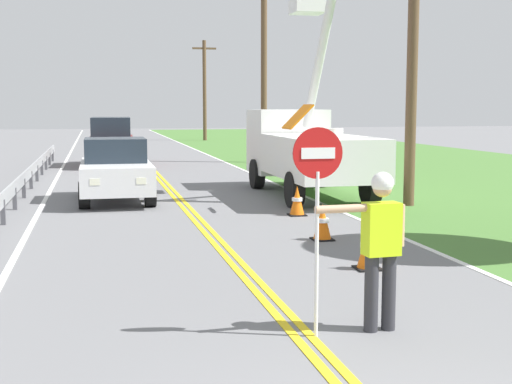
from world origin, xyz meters
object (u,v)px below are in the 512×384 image
at_px(oncoming_sedan_nearest, 116,170).
at_px(utility_pole_far, 205,88).
at_px(flagger_worker, 380,241).
at_px(traffic_cone_lead, 368,248).
at_px(utility_pole_near, 413,45).
at_px(traffic_cone_mid, 322,223).
at_px(oncoming_suv_second, 111,141).
at_px(stop_sign_paddle, 317,185).
at_px(utility_bucket_truck, 305,145).
at_px(traffic_cone_tail, 297,201).
at_px(utility_pole_mid, 264,68).

relative_size(oncoming_sedan_nearest, utility_pole_far, 0.55).
xyz_separation_m(flagger_worker, traffic_cone_lead, (1.03, 2.88, -0.71)).
xyz_separation_m(utility_pole_near, utility_pole_far, (0.25, 36.32, -0.16)).
distance_m(traffic_cone_lead, traffic_cone_mid, 2.48).
bearing_deg(utility_pole_near, flagger_worker, -116.98).
relative_size(flagger_worker, utility_pole_far, 0.24).
bearing_deg(oncoming_suv_second, stop_sign_paddle, -85.95).
bearing_deg(traffic_cone_lead, oncoming_sedan_nearest, 111.75).
relative_size(utility_bucket_truck, traffic_cone_tail, 9.74).
bearing_deg(utility_bucket_truck, traffic_cone_tail, -109.37).
height_order(oncoming_suv_second, traffic_cone_tail, oncoming_suv_second).
distance_m(oncoming_suv_second, utility_pole_near, 16.31).
xyz_separation_m(oncoming_sedan_nearest, traffic_cone_mid, (3.70, -6.61, -0.50)).
bearing_deg(stop_sign_paddle, utility_bucket_truck, 73.71).
distance_m(utility_bucket_truck, traffic_cone_lead, 9.58).
bearing_deg(utility_bucket_truck, utility_pole_near, -55.43).
bearing_deg(utility_bucket_truck, utility_pole_far, 86.22).
xyz_separation_m(flagger_worker, traffic_cone_tail, (1.48, 8.41, -0.71)).
bearing_deg(oncoming_sedan_nearest, traffic_cone_mid, -60.80).
distance_m(flagger_worker, utility_pole_far, 46.08).
bearing_deg(traffic_cone_tail, utility_pole_far, 84.56).
bearing_deg(oncoming_suv_second, oncoming_sedan_nearest, -90.73).
height_order(flagger_worker, traffic_cone_lead, flagger_worker).
relative_size(flagger_worker, utility_bucket_truck, 0.27).
relative_size(oncoming_sedan_nearest, utility_pole_near, 0.53).
bearing_deg(traffic_cone_tail, oncoming_suv_second, 104.42).
xyz_separation_m(stop_sign_paddle, traffic_cone_tail, (2.24, 8.46, -1.37)).
height_order(oncoming_suv_second, traffic_cone_lead, oncoming_suv_second).
height_order(oncoming_sedan_nearest, utility_pole_far, utility_pole_far).
xyz_separation_m(stop_sign_paddle, utility_pole_mid, (5.19, 24.03, 2.59)).
height_order(utility_pole_near, traffic_cone_lead, utility_pole_near).
distance_m(oncoming_suv_second, utility_pole_mid, 7.60).
xyz_separation_m(utility_bucket_truck, oncoming_suv_second, (-5.27, 11.46, -0.37)).
relative_size(oncoming_sedan_nearest, traffic_cone_mid, 5.88).
distance_m(stop_sign_paddle, utility_pole_far, 46.18).
bearing_deg(utility_pole_near, traffic_cone_lead, -119.95).
bearing_deg(utility_pole_near, traffic_cone_mid, -132.48).
relative_size(flagger_worker, utility_pole_near, 0.23).
xyz_separation_m(utility_pole_mid, utility_pole_far, (0.61, 21.73, -0.36)).
relative_size(flagger_worker, utility_pole_mid, 0.22).
height_order(oncoming_sedan_nearest, traffic_cone_mid, oncoming_sedan_nearest).
relative_size(oncoming_suv_second, traffic_cone_lead, 6.67).
distance_m(oncoming_suv_second, traffic_cone_mid, 18.68).
height_order(stop_sign_paddle, utility_pole_mid, utility_pole_mid).
bearing_deg(traffic_cone_lead, utility_bucket_truck, 79.16).
bearing_deg(oncoming_sedan_nearest, traffic_cone_lead, -68.25).
height_order(utility_bucket_truck, utility_pole_far, utility_pole_far).
distance_m(utility_pole_mid, traffic_cone_tail, 16.33).
distance_m(stop_sign_paddle, traffic_cone_tail, 8.86).
xyz_separation_m(stop_sign_paddle, oncoming_sedan_nearest, (-1.83, 12.02, -0.88)).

